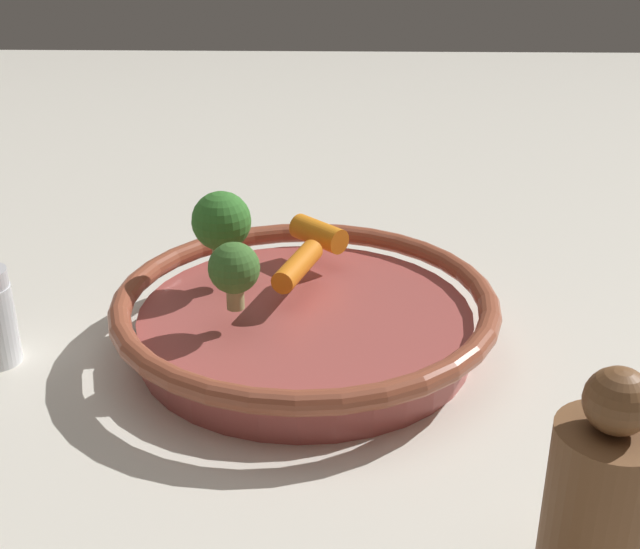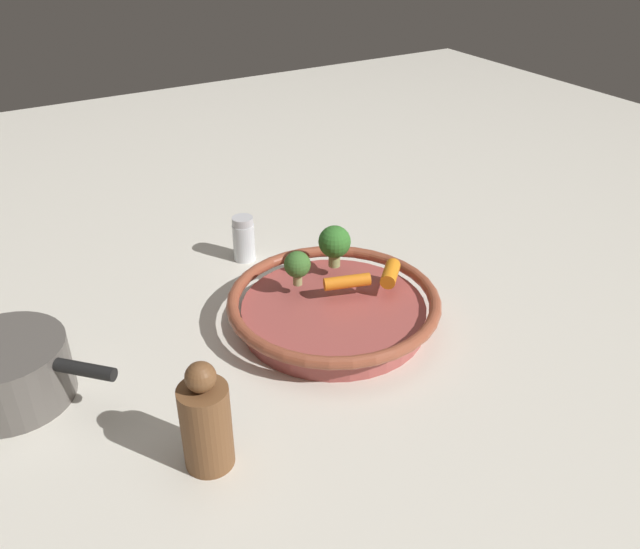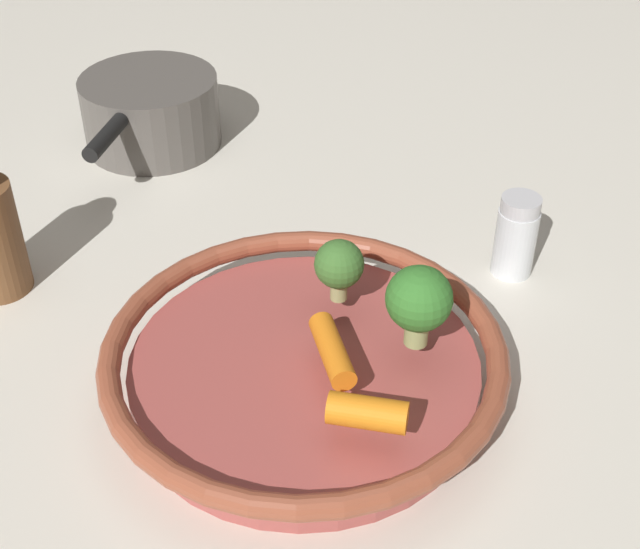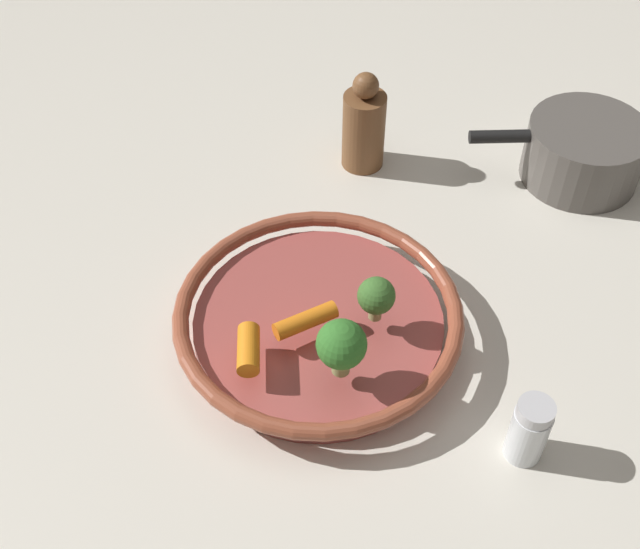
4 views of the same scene
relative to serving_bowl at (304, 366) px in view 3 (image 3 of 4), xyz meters
name	(u,v)px [view 3 (image 3 of 4)]	position (x,y,z in m)	size (l,w,h in m)	color
ground_plane	(305,391)	(0.00, 0.00, -0.03)	(2.60, 2.60, 0.00)	silver
serving_bowl	(304,366)	(0.00, 0.00, 0.00)	(0.30, 0.30, 0.05)	#A84C47
baby_carrot_near_rim	(332,350)	(0.01, -0.03, 0.03)	(0.02, 0.02, 0.07)	orange
baby_carrot_left	(367,413)	(-0.01, -0.09, 0.03)	(0.02, 0.02, 0.05)	orange
broccoli_floret_small	(419,300)	(0.07, -0.04, 0.06)	(0.05, 0.05, 0.06)	#98A866
broccoli_floret_large	(339,265)	(0.05, 0.03, 0.05)	(0.04, 0.04, 0.05)	tan
salt_shaker	(516,236)	(0.23, 0.03, 0.01)	(0.04, 0.04, 0.08)	silver
saucepan	(151,112)	(0.06, 0.41, 0.01)	(0.18, 0.18, 0.08)	#56514C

